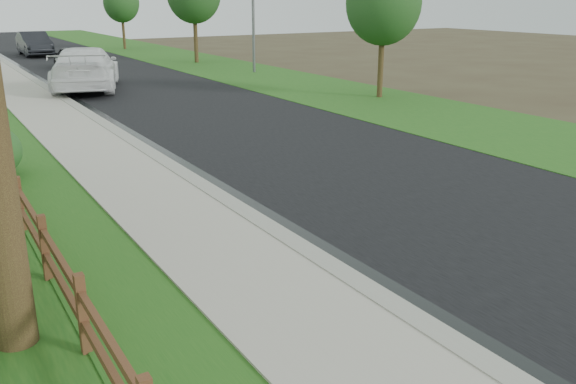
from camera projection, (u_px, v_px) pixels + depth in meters
ground at (462, 380)px, 7.08m from camera, size 120.00×120.00×0.00m
road at (92, 68)px, 37.84m from camera, size 8.00×90.00×0.02m
curb at (20, 71)px, 35.75m from camera, size 0.40×90.00×0.12m
wet_gutter at (26, 71)px, 35.93m from camera, size 0.50×90.00×0.00m
verge_far at (195, 62)px, 41.24m from camera, size 6.00×90.00×0.04m
ranch_fence at (31, 221)px, 10.33m from camera, size 0.12×16.92×1.10m
white_suv at (85, 68)px, 28.57m from camera, size 4.82×7.41×2.00m
dark_car_mid at (70, 57)px, 37.34m from camera, size 1.77×4.01×1.34m
dark_car_far at (34, 44)px, 45.13m from camera, size 1.89×5.30×1.74m
tree_near_right at (384, 3)px, 25.53m from camera, size 3.18×3.18×5.73m
tree_far_right at (121, 3)px, 49.86m from camera, size 2.89×2.89×5.33m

